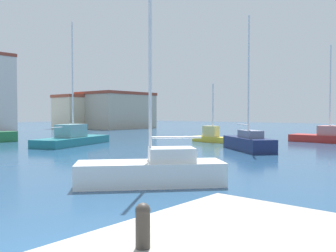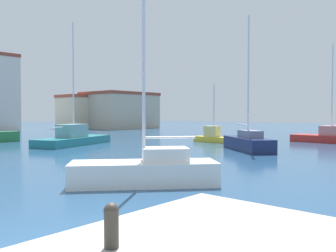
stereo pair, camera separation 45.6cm
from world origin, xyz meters
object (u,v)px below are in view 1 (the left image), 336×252
Objects in this scene: sailboat_navy_inner_mooring at (248,142)px; sailboat_white_distant_north at (153,170)px; sailboat_red_center_channel at (330,136)px; sailboat_yellow_distant_east at (212,136)px; mooring_bollard at (143,223)px; sailboat_teal_near_pier at (73,138)px.

sailboat_navy_inner_mooring reaches higher than sailboat_white_distant_north.
sailboat_red_center_channel reaches higher than sailboat_yellow_distant_east.
sailboat_white_distant_north is at bearing 42.33° from mooring_bollard.
sailboat_navy_inner_mooring is 7.73m from sailboat_yellow_distant_east.
mooring_bollard is 0.05× the size of sailboat_teal_near_pier.
sailboat_yellow_distant_east is (-6.71, 8.44, -0.02)m from sailboat_red_center_channel.
sailboat_red_center_channel reaches higher than mooring_bollard.
sailboat_teal_near_pier reaches higher than sailboat_yellow_distant_east.
mooring_bollard is 0.06× the size of sailboat_red_center_channel.
sailboat_white_distant_north is (6.74, 6.14, -0.78)m from mooring_bollard.
sailboat_yellow_distant_east reaches higher than mooring_bollard.
mooring_bollard is 0.07× the size of sailboat_white_distant_north.
sailboat_teal_near_pier is at bearing 64.31° from sailboat_white_distant_north.
sailboat_navy_inner_mooring is at bearing 168.81° from sailboat_red_center_channel.
sailboat_red_center_channel is (11.34, -2.24, -0.05)m from sailboat_navy_inner_mooring.
mooring_bollard is 22.53m from sailboat_navy_inner_mooring.
mooring_bollard is at bearing -167.11° from sailboat_red_center_channel.
sailboat_navy_inner_mooring reaches higher than mooring_bollard.
sailboat_navy_inner_mooring reaches higher than sailboat_red_center_channel.
sailboat_yellow_distant_east is (25.04, 15.70, -0.78)m from mooring_bollard.
sailboat_white_distant_north is at bearing -152.40° from sailboat_yellow_distant_east.
sailboat_red_center_channel is 23.07m from sailboat_teal_near_pier.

